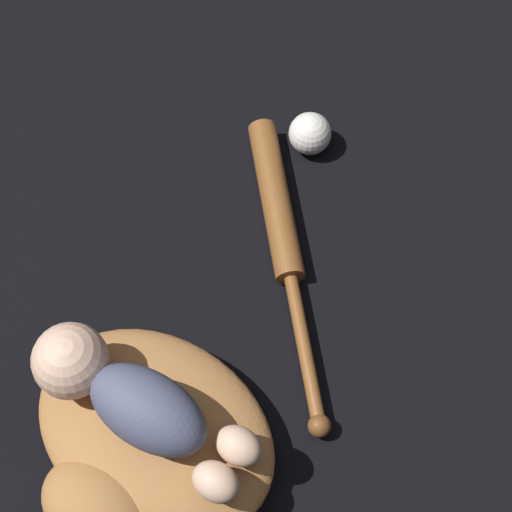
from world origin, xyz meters
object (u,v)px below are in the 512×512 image
baseball_glove (146,442)px  baseball (310,134)px  baseball_bat (281,228)px  baby_figure (128,397)px

baseball_glove → baseball: 0.58m
baseball_bat → baseball_glove: bearing=74.9°
baseball_glove → baseball_bat: 0.40m
baseball_glove → baseball: (-0.11, -0.57, -0.01)m
baby_figure → baseball: bearing=-104.1°
baseball_glove → baby_figure: size_ratio=1.30×
baseball_glove → baby_figure: bearing=-52.8°
baseball_glove → baseball: size_ratio=6.01×
baseball_bat → baseball: 0.18m
baseball → baseball_bat: bearing=87.5°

